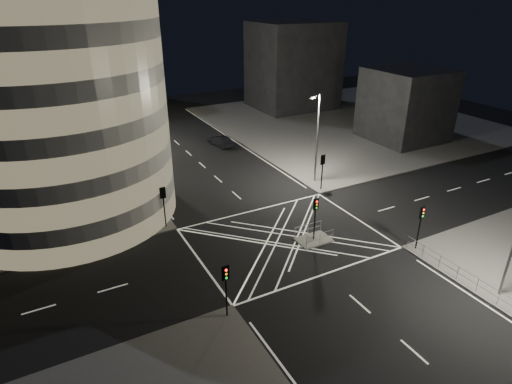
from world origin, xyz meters
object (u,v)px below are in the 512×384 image
traffic_signal_nl (226,282)px  traffic_signal_fr (323,166)px  street_lamp_right_far (317,136)px  sedan (220,141)px  traffic_signal_island (315,211)px  street_lamp_left_far (104,113)px  traffic_signal_fl (163,200)px  central_island (313,240)px  traffic_signal_nr (421,220)px  street_lamp_left_near (138,156)px

traffic_signal_nl → traffic_signal_fr: size_ratio=1.00×
street_lamp_right_far → sedan: bearing=104.9°
traffic_signal_island → street_lamp_right_far: (7.44, 10.50, 2.63)m
traffic_signal_island → street_lamp_left_far: (-11.44, 31.50, 2.63)m
traffic_signal_fl → traffic_signal_island: size_ratio=1.00×
traffic_signal_fl → sedan: size_ratio=0.90×
traffic_signal_fr → sedan: size_ratio=0.90×
traffic_signal_fr → traffic_signal_island: same height
traffic_signal_fl → traffic_signal_fr: size_ratio=1.00×
street_lamp_right_far → central_island: bearing=-125.3°
traffic_signal_nl → sedan: (13.82, 32.44, -2.18)m
street_lamp_right_far → traffic_signal_nr: bearing=-92.3°
traffic_signal_fr → sedan: bearing=101.4°
street_lamp_left_far → sedan: (14.45, -4.36, -4.81)m
traffic_signal_nr → traffic_signal_island: 8.62m
central_island → traffic_signal_nr: traffic_signal_nr is taller
traffic_signal_nr → street_lamp_left_near: 26.32m
traffic_signal_fl → traffic_signal_nl: (0.00, -13.60, 0.00)m
central_island → traffic_signal_nl: (-10.80, -5.30, 2.84)m
central_island → traffic_signal_fr: bearing=50.7°
central_island → traffic_signal_fl: size_ratio=0.75×
traffic_signal_island → street_lamp_left_far: 33.61m
central_island → street_lamp_left_far: (-11.44, 31.50, 5.47)m
traffic_signal_nr → traffic_signal_island: size_ratio=1.00×
traffic_signal_fl → street_lamp_left_near: 5.86m
sedan → street_lamp_right_far: bearing=93.1°
traffic_signal_fr → traffic_signal_nr: (0.00, -13.60, 0.00)m
street_lamp_right_far → traffic_signal_fr: bearing=-106.1°
central_island → street_lamp_right_far: bearing=54.7°
traffic_signal_fl → traffic_signal_fr: bearing=0.0°
traffic_signal_island → street_lamp_left_near: size_ratio=0.40×
sedan → street_lamp_left_near: bearing=31.6°
street_lamp_left_near → street_lamp_right_far: (18.87, -3.00, 0.00)m
traffic_signal_nl → street_lamp_left_far: (-0.64, 36.80, 2.63)m
traffic_signal_fl → street_lamp_left_far: (-0.64, 23.20, 2.63)m
traffic_signal_island → traffic_signal_nr: bearing=-37.9°
traffic_signal_fr → street_lamp_right_far: size_ratio=0.40×
street_lamp_left_near → sedan: size_ratio=2.24×
central_island → traffic_signal_island: (0.00, 0.00, 2.84)m
street_lamp_left_near → sedan: (14.45, 13.64, -4.81)m
central_island → traffic_signal_nl: size_ratio=0.75×
traffic_signal_nl → traffic_signal_fl: bearing=90.0°
traffic_signal_nl → traffic_signal_island: (10.80, 5.30, 0.00)m
traffic_signal_fl → street_lamp_left_far: 23.36m
traffic_signal_fr → sedan: 19.34m
traffic_signal_island → sedan: 27.39m
traffic_signal_island → traffic_signal_fl: bearing=142.5°
traffic_signal_island → street_lamp_right_far: 13.13m
central_island → street_lamp_right_far: street_lamp_right_far is taller
traffic_signal_fr → sedan: (-3.78, 18.84, -2.18)m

